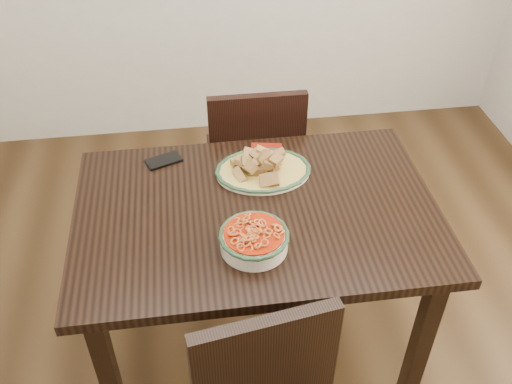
{
  "coord_description": "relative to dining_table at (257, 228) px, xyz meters",
  "views": [
    {
      "loc": [
        -0.26,
        -1.45,
        2.08
      ],
      "look_at": [
        -0.05,
        0.06,
        0.81
      ],
      "focal_mm": 40.0,
      "sensor_mm": 36.0,
      "label": 1
    }
  ],
  "objects": [
    {
      "name": "chair_far",
      "position": [
        0.08,
        0.65,
        -0.16
      ],
      "size": [
        0.42,
        0.42,
        0.89
      ],
      "rotation": [
        0.0,
        0.0,
        3.14
      ],
      "color": "black",
      "rests_on": "ground"
    },
    {
      "name": "fish_plate",
      "position": [
        0.05,
        0.2,
        0.14
      ],
      "size": [
        0.36,
        0.28,
        0.11
      ],
      "color": "beige",
      "rests_on": "dining_table"
    },
    {
      "name": "dining_table",
      "position": [
        0.0,
        0.0,
        0.0
      ],
      "size": [
        1.28,
        0.85,
        0.75
      ],
      "color": "black",
      "rests_on": "ground"
    },
    {
      "name": "noodle_bowl",
      "position": [
        -0.04,
        -0.19,
        0.13
      ],
      "size": [
        0.23,
        0.23,
        0.08
      ],
      "color": "beige",
      "rests_on": "dining_table"
    },
    {
      "name": "floor",
      "position": [
        0.05,
        -0.04,
        -0.66
      ],
      "size": [
        3.5,
        3.5,
        0.0
      ],
      "primitive_type": "plane",
      "color": "#342110",
      "rests_on": "ground"
    },
    {
      "name": "smartphone",
      "position": [
        -0.32,
        0.32,
        0.1
      ],
      "size": [
        0.15,
        0.12,
        0.01
      ],
      "primitive_type": "cube",
      "rotation": [
        0.0,
        0.0,
        0.37
      ],
      "color": "black",
      "rests_on": "dining_table"
    },
    {
      "name": "napkin",
      "position": [
        0.08,
        0.33,
        0.1
      ],
      "size": [
        0.14,
        0.12,
        0.01
      ],
      "primitive_type": "cube",
      "rotation": [
        0.0,
        0.0,
        -0.19
      ],
      "color": "maroon",
      "rests_on": "dining_table"
    }
  ]
}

